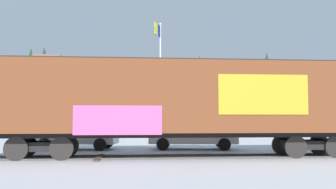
{
  "coord_description": "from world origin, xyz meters",
  "views": [
    {
      "loc": [
        -2.74,
        -15.84,
        1.59
      ],
      "look_at": [
        -0.39,
        0.63,
        2.65
      ],
      "focal_mm": 41.28,
      "sensor_mm": 36.0,
      "label": 1
    }
  ],
  "objects_px": {
    "parked_car_white": "(192,133)",
    "flagpole": "(159,64)",
    "freight_car": "(180,100)",
    "parked_car_silver": "(77,133)"
  },
  "relations": [
    {
      "from": "parked_car_white",
      "to": "flagpole",
      "type": "bearing_deg",
      "value": 95.54
    },
    {
      "from": "freight_car",
      "to": "parked_car_white",
      "type": "xyz_separation_m",
      "value": [
        1.39,
        4.25,
        -1.54
      ]
    },
    {
      "from": "freight_car",
      "to": "parked_car_white",
      "type": "height_order",
      "value": "freight_car"
    },
    {
      "from": "freight_car",
      "to": "parked_car_silver",
      "type": "xyz_separation_m",
      "value": [
        -4.61,
        4.88,
        -1.52
      ]
    },
    {
      "from": "flagpole",
      "to": "parked_car_white",
      "type": "height_order",
      "value": "flagpole"
    },
    {
      "from": "freight_car",
      "to": "parked_car_white",
      "type": "relative_size",
      "value": 3.38
    },
    {
      "from": "parked_car_silver",
      "to": "parked_car_white",
      "type": "relative_size",
      "value": 0.91
    },
    {
      "from": "parked_car_silver",
      "to": "freight_car",
      "type": "bearing_deg",
      "value": -46.65
    },
    {
      "from": "flagpole",
      "to": "freight_car",
      "type": "bearing_deg",
      "value": -92.83
    },
    {
      "from": "flagpole",
      "to": "parked_car_silver",
      "type": "bearing_deg",
      "value": -125.06
    }
  ]
}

